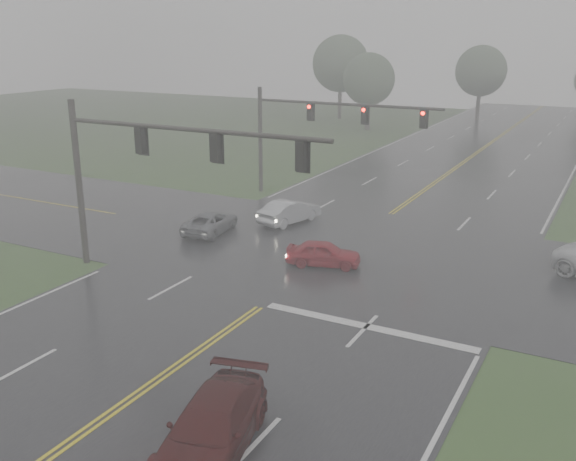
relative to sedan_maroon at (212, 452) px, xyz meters
The scene contains 12 objects.
main_road 15.11m from the sedan_maroon, 103.99° to the left, with size 18.00×160.00×0.02m, color black.
cross_street 17.06m from the sedan_maroon, 102.37° to the left, with size 120.00×14.00×0.02m, color black.
stop_bar 9.10m from the sedan_maroon, 84.66° to the left, with size 8.50×0.50×0.01m, color silver.
sedan_maroon is the anchor object (origin of this frame).
sedan_red 14.80m from the sedan_maroon, 103.52° to the left, with size 1.43×3.56×1.21m, color maroon.
sedan_silver 21.69m from the sedan_maroon, 112.46° to the left, with size 1.45×4.15×1.37m, color #ABAEB3.
car_grey 19.83m from the sedan_maroon, 124.76° to the left, with size 1.93×4.18×1.16m, color #595B61.
signal_gantry_near 14.69m from the sedan_maroon, 136.38° to the left, with size 13.15×0.34×7.84m.
signal_gantry_far 28.48m from the sedan_maroon, 110.68° to the left, with size 12.83×0.37×7.22m.
tree_nw_a 61.21m from the sedan_maroon, 107.47° to the left, with size 5.90×5.90×8.67m.
tree_n_mid 73.56m from the sedan_maroon, 97.00° to the left, with size 6.36×6.36×9.34m.
tree_nw_b 70.69m from the sedan_maroon, 110.91° to the left, with size 7.22×7.22×10.60m.
Camera 1 is at (12.30, -6.60, 10.68)m, focal length 40.00 mm.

